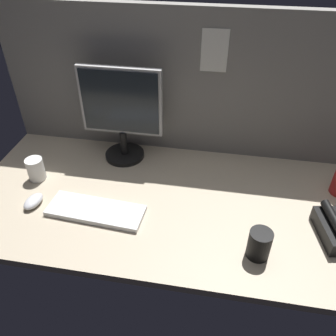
{
  "coord_description": "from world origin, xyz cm",
  "views": [
    {
      "loc": [
        7.95,
        -101.37,
        93.13
      ],
      "look_at": [
        -13.85,
        0.0,
        14.0
      ],
      "focal_mm": 36.6,
      "sensor_mm": 36.0,
      "label": 1
    }
  ],
  "objects_px": {
    "mouse": "(33,201)",
    "mug_ceramic_white": "(36,169)",
    "keyboard": "(96,211)",
    "mug_black_travel": "(259,244)",
    "monitor": "(121,112)"
  },
  "relations": [
    {
      "from": "mouse",
      "to": "mug_ceramic_white",
      "type": "distance_m",
      "value": 0.17
    },
    {
      "from": "mouse",
      "to": "mug_ceramic_white",
      "type": "relative_size",
      "value": 0.98
    },
    {
      "from": "monitor",
      "to": "keyboard",
      "type": "distance_m",
      "value": 0.45
    },
    {
      "from": "mouse",
      "to": "keyboard",
      "type": "bearing_deg",
      "value": 8.57
    },
    {
      "from": "mouse",
      "to": "mug_black_travel",
      "type": "distance_m",
      "value": 0.86
    },
    {
      "from": "mouse",
      "to": "mug_ceramic_white",
      "type": "height_order",
      "value": "mug_ceramic_white"
    },
    {
      "from": "mug_black_travel",
      "to": "mug_ceramic_white",
      "type": "relative_size",
      "value": 1.08
    },
    {
      "from": "keyboard",
      "to": "mouse",
      "type": "relative_size",
      "value": 3.85
    },
    {
      "from": "mouse",
      "to": "mug_black_travel",
      "type": "height_order",
      "value": "mug_black_travel"
    },
    {
      "from": "keyboard",
      "to": "mug_black_travel",
      "type": "bearing_deg",
      "value": -5.28
    },
    {
      "from": "keyboard",
      "to": "mug_ceramic_white",
      "type": "xyz_separation_m",
      "value": [
        -0.32,
        0.16,
        0.04
      ]
    },
    {
      "from": "keyboard",
      "to": "mouse",
      "type": "distance_m",
      "value": 0.25
    },
    {
      "from": "keyboard",
      "to": "mug_ceramic_white",
      "type": "height_order",
      "value": "mug_ceramic_white"
    },
    {
      "from": "mug_ceramic_white",
      "to": "mug_black_travel",
      "type": "bearing_deg",
      "value": -15.48
    },
    {
      "from": "mug_black_travel",
      "to": "mug_ceramic_white",
      "type": "height_order",
      "value": "mug_black_travel"
    }
  ]
}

